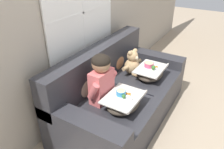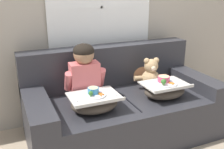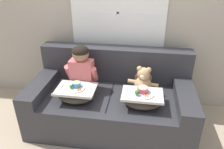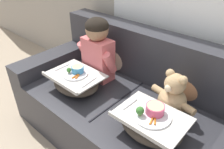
% 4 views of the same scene
% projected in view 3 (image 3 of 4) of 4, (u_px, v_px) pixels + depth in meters
% --- Properties ---
extents(ground_plane, '(14.00, 14.00, 0.00)m').
position_uv_depth(ground_plane, '(111.00, 123.00, 2.88)').
color(ground_plane, tan).
extents(wall_back_with_window, '(8.00, 0.08, 2.60)m').
position_uv_depth(wall_back_with_window, '(118.00, 13.00, 2.83)').
color(wall_back_with_window, '#A89E8E').
rests_on(wall_back_with_window, ground_plane).
extents(couch, '(1.96, 1.00, 0.91)m').
position_uv_depth(couch, '(112.00, 100.00, 2.79)').
color(couch, '#2D2D33').
rests_on(couch, ground_plane).
extents(throw_pillow_behind_child, '(0.35, 0.17, 0.36)m').
position_uv_depth(throw_pillow_behind_child, '(87.00, 68.00, 2.92)').
color(throw_pillow_behind_child, '#C1B293').
rests_on(throw_pillow_behind_child, couch).
extents(throw_pillow_behind_teddy, '(0.32, 0.15, 0.33)m').
position_uv_depth(throw_pillow_behind_teddy, '(144.00, 72.00, 2.82)').
color(throw_pillow_behind_teddy, '#B2754C').
rests_on(throw_pillow_behind_teddy, couch).
extents(child_figure, '(0.41, 0.20, 0.57)m').
position_uv_depth(child_figure, '(81.00, 66.00, 2.66)').
color(child_figure, '#DB6666').
rests_on(child_figure, couch).
extents(teddy_bear, '(0.38, 0.27, 0.35)m').
position_uv_depth(teddy_bear, '(143.00, 82.00, 2.63)').
color(teddy_bear, tan).
rests_on(teddy_bear, couch).
extents(lap_tray_child, '(0.45, 0.35, 0.21)m').
position_uv_depth(lap_tray_child, '(76.00, 94.00, 2.53)').
color(lap_tray_child, '#473D33').
rests_on(lap_tray_child, child_figure).
extents(lap_tray_teddy, '(0.45, 0.34, 0.22)m').
position_uv_depth(lap_tray_teddy, '(142.00, 99.00, 2.42)').
color(lap_tray_teddy, '#473D33').
rests_on(lap_tray_teddy, teddy_bear).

